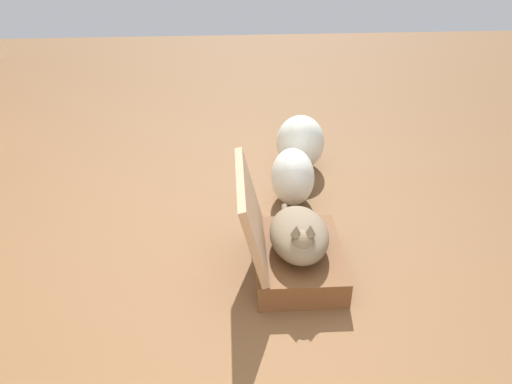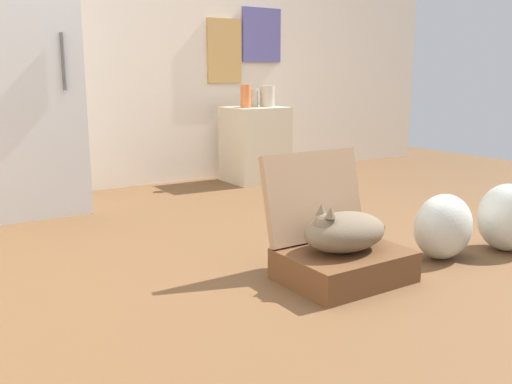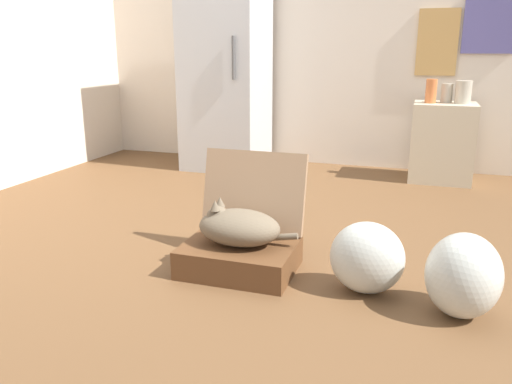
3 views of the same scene
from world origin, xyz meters
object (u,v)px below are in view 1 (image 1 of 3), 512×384
plastic_bag_white (293,177)px  plastic_bag_clear (300,142)px  suitcase_base (298,260)px  cat (299,235)px

plastic_bag_white → plastic_bag_clear: size_ratio=0.93×
suitcase_base → plastic_bag_clear: size_ratio=1.53×
plastic_bag_white → plastic_bag_clear: (0.40, -0.09, 0.01)m
suitcase_base → plastic_bag_white: 0.63m
cat → plastic_bag_clear: cat is taller
suitcase_base → plastic_bag_clear: bearing=-7.6°
cat → plastic_bag_white: cat is taller
suitcase_base → cat: (-0.01, 0.00, 0.16)m
plastic_bag_white → plastic_bag_clear: 0.41m
suitcase_base → cat: 0.16m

